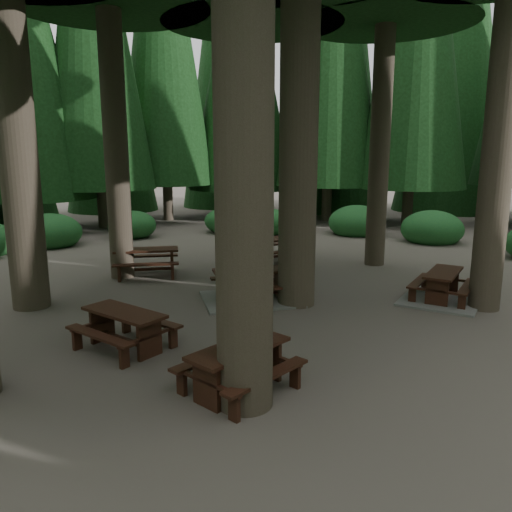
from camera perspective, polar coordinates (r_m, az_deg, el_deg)
ground at (r=10.95m, az=2.03°, el=-6.43°), size 80.00×80.00×0.00m
picnic_table_a at (r=12.55m, az=20.51°, el=-3.76°), size 2.56×2.38×0.70m
picnic_table_b at (r=9.14m, az=-14.80°, el=-7.48°), size 1.72×1.93×0.70m
picnic_table_c at (r=11.74m, az=-0.62°, el=-3.92°), size 2.72×2.51×0.75m
picnic_table_d at (r=15.86m, az=2.19°, el=1.12°), size 1.80×1.47×0.76m
picnic_table_e at (r=7.34m, az=-1.93°, el=-11.97°), size 1.82×1.58×0.69m
picnic_table_f at (r=14.41m, az=-12.41°, el=-0.20°), size 2.21×2.04×0.77m
shrub_ring at (r=11.83m, az=2.53°, el=-3.05°), size 23.86×24.64×1.49m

